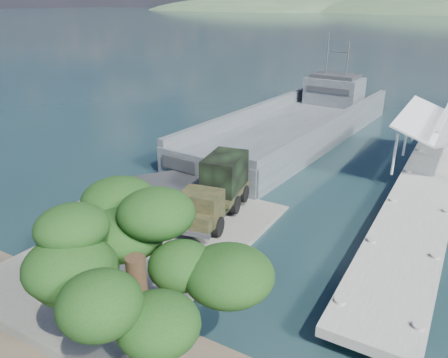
# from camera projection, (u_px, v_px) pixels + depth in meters

# --- Properties ---
(ground) EXTENTS (1400.00, 1400.00, 0.00)m
(ground) POSITION_uv_depth(u_px,v_px,m) (161.00, 240.00, 26.38)
(ground) COLOR #18343B
(ground) RESTS_ON ground
(boat_ramp) EXTENTS (10.00, 18.00, 0.50)m
(boat_ramp) POSITION_uv_depth(u_px,v_px,m) (151.00, 244.00, 25.48)
(boat_ramp) COLOR slate
(boat_ramp) RESTS_ON ground
(shoreline_rocks) EXTENTS (3.20, 5.60, 0.90)m
(shoreline_rocks) POSITION_uv_depth(u_px,v_px,m) (93.00, 214.00, 29.65)
(shoreline_rocks) COLOR #4C4D4A
(shoreline_rocks) RESTS_ON ground
(pier) EXTENTS (6.40, 44.00, 6.10)m
(pier) POSITION_uv_depth(u_px,v_px,m) (435.00, 161.00, 34.77)
(pier) COLOR gray
(pier) RESTS_ON ground
(landing_craft) EXTENTS (11.85, 37.37, 10.94)m
(landing_craft) POSITION_uv_depth(u_px,v_px,m) (293.00, 131.00, 45.29)
(landing_craft) COLOR #474F54
(landing_craft) RESTS_ON ground
(military_truck) EXTENTS (3.60, 7.92, 3.54)m
(military_truck) POSITION_uv_depth(u_px,v_px,m) (218.00, 188.00, 27.96)
(military_truck) COLOR black
(military_truck) RESTS_ON boat_ramp
(soldier) EXTENTS (0.65, 0.49, 1.61)m
(soldier) POSITION_uv_depth(u_px,v_px,m) (125.00, 224.00, 25.50)
(soldier) COLOR black
(soldier) RESTS_ON boat_ramp
(overhang_tree) EXTENTS (8.07, 7.43, 7.32)m
(overhang_tree) POSITION_uv_depth(u_px,v_px,m) (132.00, 251.00, 14.22)
(overhang_tree) COLOR black
(overhang_tree) RESTS_ON ground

